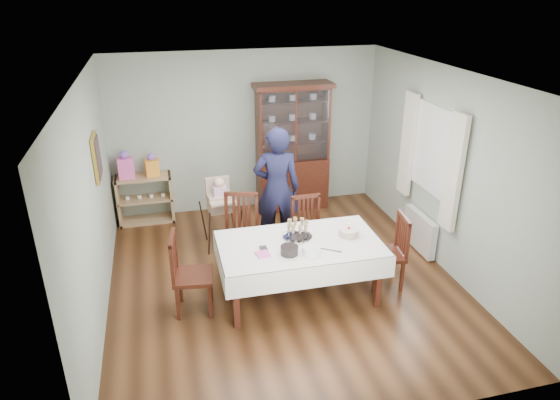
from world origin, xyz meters
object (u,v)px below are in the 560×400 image
object	(u,v)px
chair_far_right	(309,245)
gift_bag_pink	(125,166)
high_chair	(221,219)
birthday_cake	(349,233)
woman	(277,189)
china_cabinet	(293,146)
sideboard	(145,199)
gift_bag_orange	(152,166)
chair_far_left	(241,249)
chair_end_right	(386,265)
champagne_tray	(297,233)
dining_table	(299,269)
chair_end_left	(193,288)

from	to	relation	value
chair_far_right	gift_bag_pink	xyz separation A→B (m)	(-2.45, 1.95, 0.71)
high_chair	birthday_cake	bearing A→B (deg)	-53.86
high_chair	woman	bearing A→B (deg)	-23.93
gift_bag_pink	woman	bearing A→B (deg)	-32.00
china_cabinet	gift_bag_pink	size ratio (longest dim) A/B	4.77
sideboard	gift_bag_orange	bearing A→B (deg)	-7.00
chair_far_left	chair_far_right	distance (m)	0.96
high_chair	gift_bag_pink	size ratio (longest dim) A/B	2.36
gift_bag_pink	chair_end_right	bearing A→B (deg)	-39.55
sideboard	chair_far_left	size ratio (longest dim) A/B	0.83
woman	champagne_tray	world-z (taller)	woman
china_cabinet	chair_end_right	distance (m)	2.87
champagne_tray	birthday_cake	distance (m)	0.64
sideboard	high_chair	world-z (taller)	high_chair
sideboard	birthday_cake	bearing A→B (deg)	-47.03
dining_table	china_cabinet	distance (m)	2.84
chair_end_left	chair_end_right	bearing A→B (deg)	-83.19
woman	chair_end_right	bearing A→B (deg)	139.87
high_chair	gift_bag_orange	distance (m)	1.52
high_chair	gift_bag_pink	world-z (taller)	gift_bag_pink
gift_bag_pink	chair_end_left	bearing A→B (deg)	-73.69
woman	birthday_cake	world-z (taller)	woman
sideboard	champagne_tray	distance (m)	3.19
chair_end_left	champagne_tray	size ratio (longest dim) A/B	2.71
champagne_tray	china_cabinet	bearing A→B (deg)	75.94
china_cabinet	gift_bag_orange	xyz separation A→B (m)	(-2.34, 0.00, -0.15)
sideboard	gift_bag_orange	xyz separation A→B (m)	(0.16, -0.02, 0.57)
chair_far_left	chair_end_right	xyz separation A→B (m)	(1.77, -0.82, -0.03)
dining_table	champagne_tray	size ratio (longest dim) A/B	5.36
dining_table	chair_end_right	bearing A→B (deg)	-1.51
chair_far_right	chair_end_right	distance (m)	1.11
chair_end_left	chair_far_right	bearing A→B (deg)	-59.40
china_cabinet	sideboard	distance (m)	2.60
dining_table	high_chair	xyz separation A→B (m)	(-0.76, 1.60, 0.04)
woman	china_cabinet	bearing A→B (deg)	-104.11
dining_table	sideboard	bearing A→B (deg)	124.69
china_cabinet	birthday_cake	distance (m)	2.67
chair_end_right	woman	xyz separation A→B (m)	(-1.13, 1.36, 0.64)
high_chair	chair_far_left	bearing A→B (deg)	-84.21
sideboard	chair_far_left	xyz separation A→B (m)	(1.25, -1.89, -0.08)
sideboard	gift_bag_pink	world-z (taller)	gift_bag_pink
chair_far_right	woman	bearing A→B (deg)	115.31
sideboard	champagne_tray	xyz separation A→B (m)	(1.87, -2.55, 0.43)
chair_far_left	gift_bag_orange	distance (m)	2.26
high_chair	gift_bag_pink	bearing A→B (deg)	136.50
chair_end_right	gift_bag_orange	world-z (taller)	gift_bag_orange
high_chair	champagne_tray	bearing A→B (deg)	-67.48
chair_end_left	gift_bag_orange	bearing A→B (deg)	16.15
chair_far_right	chair_end_left	xyz separation A→B (m)	(-1.68, -0.69, 0.01)
woman	sideboard	bearing A→B (deg)	-25.35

